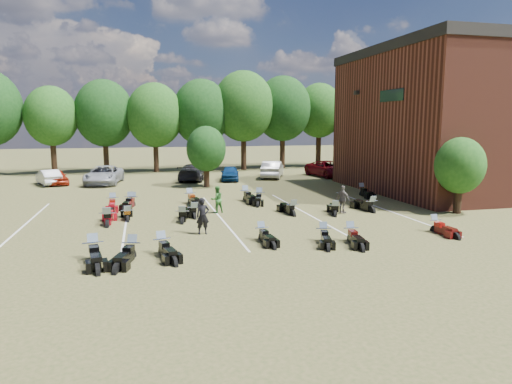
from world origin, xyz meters
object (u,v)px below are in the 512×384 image
object	(u,v)px
person_grey	(343,199)
motorcycle_3	(262,240)
motorcycle_0	(94,260)
person_green	(217,199)
car_0	(56,177)
motorcycle_7	(108,227)
motorcycle_14	(133,206)
person_black	(203,216)
car_4	(230,173)

from	to	relation	value
person_grey	motorcycle_3	xyz separation A→B (m)	(-6.09, -4.79, -0.81)
motorcycle_3	motorcycle_0	bearing A→B (deg)	-173.17
person_green	person_grey	bearing A→B (deg)	149.54
car_0	motorcycle_7	distance (m)	18.51
person_grey	motorcycle_7	distance (m)	12.95
motorcycle_0	motorcycle_3	distance (m)	7.07
motorcycle_0	motorcycle_14	xyz separation A→B (m)	(1.27, 11.30, 0.00)
person_grey	motorcycle_7	world-z (taller)	person_grey
person_black	motorcycle_7	world-z (taller)	person_black
car_0	car_4	distance (m)	14.85
person_grey	person_black	bearing A→B (deg)	83.67
person_black	motorcycle_14	world-z (taller)	person_black
motorcycle_14	car_4	bearing A→B (deg)	70.57
person_green	motorcycle_7	distance (m)	6.36
motorcycle_3	person_grey	bearing A→B (deg)	34.39
person_black	person_green	size ratio (longest dim) A/B	1.10
car_4	person_black	world-z (taller)	person_black
person_black	car_0	bearing A→B (deg)	109.33
car_4	motorcycle_7	bearing A→B (deg)	-107.91
car_0	person_black	xyz separation A→B (m)	(9.78, -20.42, 0.20)
car_0	person_black	world-z (taller)	person_black
person_black	person_grey	size ratio (longest dim) A/B	1.06
motorcycle_3	motorcycle_14	world-z (taller)	motorcycle_14
car_0	motorcycle_0	xyz separation A→B (m)	(5.22, -23.48, -0.65)
person_black	motorcycle_7	size ratio (longest dim) A/B	0.68
person_black	motorcycle_0	size ratio (longest dim) A/B	0.69
car_0	person_grey	world-z (taller)	person_grey
person_green	motorcycle_14	size ratio (longest dim) A/B	0.71
motorcycle_0	motorcycle_14	distance (m)	11.37
motorcycle_7	person_black	bearing A→B (deg)	149.60
motorcycle_14	motorcycle_0	bearing A→B (deg)	-79.51
car_4	motorcycle_7	xyz separation A→B (m)	(-9.50, -16.88, -0.66)
person_black	motorcycle_3	bearing A→B (deg)	-42.67
motorcycle_7	motorcycle_14	distance (m)	5.65
person_green	motorcycle_3	xyz separation A→B (m)	(0.92, -6.68, -0.78)
person_black	motorcycle_3	world-z (taller)	person_black
car_0	motorcycle_0	bearing A→B (deg)	-97.85
person_green	motorcycle_7	xyz separation A→B (m)	(-5.91, -2.22, -0.78)
car_4	person_black	size ratio (longest dim) A/B	2.27
person_green	person_grey	size ratio (longest dim) A/B	0.96
car_0	person_green	distance (m)	19.15
motorcycle_0	motorcycle_7	world-z (taller)	motorcycle_7
person_black	person_green	world-z (taller)	person_black
car_0	motorcycle_14	distance (m)	13.82
person_black	motorcycle_3	distance (m)	3.08
car_0	motorcycle_7	size ratio (longest dim) A/B	1.53
person_black	car_4	bearing A→B (deg)	69.29
car_4	motorcycle_7	world-z (taller)	car_4
car_0	car_4	size ratio (longest dim) A/B	0.99
motorcycle_7	motorcycle_14	xyz separation A→B (m)	(1.15, 5.53, 0.00)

